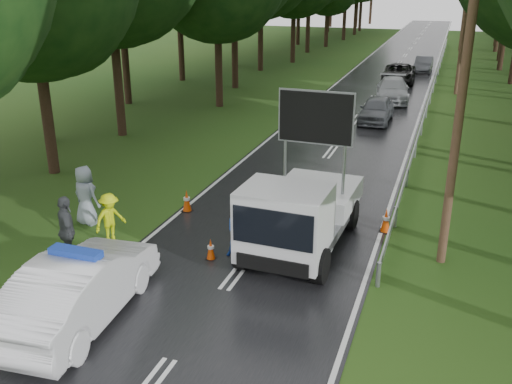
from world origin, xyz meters
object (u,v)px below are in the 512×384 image
at_px(work_truck, 299,213).
at_px(queue_car_third, 399,73).
at_px(officer, 248,209).
at_px(civilian, 240,230).
at_px(queue_car_fourth, 424,64).
at_px(police_sedan, 80,288).
at_px(barrier, 278,209).
at_px(queue_car_first, 376,110).
at_px(queue_car_second, 393,90).

distance_m(work_truck, queue_car_third, 30.02).
height_order(officer, civilian, officer).
bearing_deg(queue_car_fourth, police_sedan, -96.11).
height_order(work_truck, barrier, work_truck).
bearing_deg(queue_car_third, queue_car_first, -91.71).
xyz_separation_m(police_sedan, queue_car_second, (3.95, 28.08, -0.12)).
relative_size(queue_car_first, queue_car_fourth, 1.04).
bearing_deg(police_sedan, work_truck, -131.59).
bearing_deg(queue_car_third, officer, -95.37).
bearing_deg(work_truck, officer, 161.87).
relative_size(civilian, queue_car_first, 0.40).
distance_m(officer, queue_car_third, 29.40).
distance_m(police_sedan, work_truck, 6.40).
relative_size(officer, queue_car_fourth, 0.42).
xyz_separation_m(barrier, civilian, (-0.55, -1.97, 0.05)).
bearing_deg(civilian, queue_car_second, 60.24).
xyz_separation_m(officer, queue_car_second, (1.90, 22.30, -0.10)).
distance_m(officer, queue_car_fourth, 35.48).
distance_m(police_sedan, queue_car_first, 22.22).
bearing_deg(officer, queue_car_second, -129.60).
distance_m(officer, queue_car_first, 16.22).
bearing_deg(barrier, police_sedan, -134.72).
distance_m(barrier, queue_car_second, 21.86).
height_order(officer, queue_car_third, officer).
relative_size(police_sedan, officer, 3.15).
bearing_deg(queue_car_fourth, civilian, -93.36).
height_order(queue_car_second, queue_car_fourth, queue_car_second).
relative_size(police_sedan, work_truck, 0.92).
distance_m(officer, civilian, 1.53).
xyz_separation_m(work_truck, queue_car_third, (-0.21, 30.02, -0.49)).
distance_m(work_truck, civilian, 1.77).
distance_m(barrier, civilian, 2.04).
xyz_separation_m(police_sedan, barrier, (2.86, 6.25, -0.08)).
bearing_deg(work_truck, civilian, -148.75).
bearing_deg(police_sedan, queue_car_first, -104.50).
xyz_separation_m(officer, queue_car_first, (1.71, 16.12, -0.13)).
relative_size(queue_car_second, queue_car_fourth, 1.28).
bearing_deg(queue_car_first, civilian, -94.04).
xyz_separation_m(civilian, queue_car_third, (1.30, 30.85, -0.10)).
distance_m(police_sedan, queue_car_third, 35.32).
xyz_separation_m(work_truck, queue_car_second, (0.12, 22.96, -0.48)).
xyz_separation_m(queue_car_second, queue_car_third, (-0.32, 7.06, -0.01)).
bearing_deg(queue_car_first, queue_car_fourth, 86.74).
bearing_deg(police_sedan, queue_car_fourth, -101.79).
distance_m(civilian, queue_car_second, 23.85).
bearing_deg(police_sedan, civilian, -123.23).
relative_size(work_truck, queue_car_third, 1.11).
distance_m(barrier, queue_car_fourth, 34.95).
bearing_deg(barrier, queue_car_second, 67.07).
relative_size(queue_car_first, queue_car_second, 0.82).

